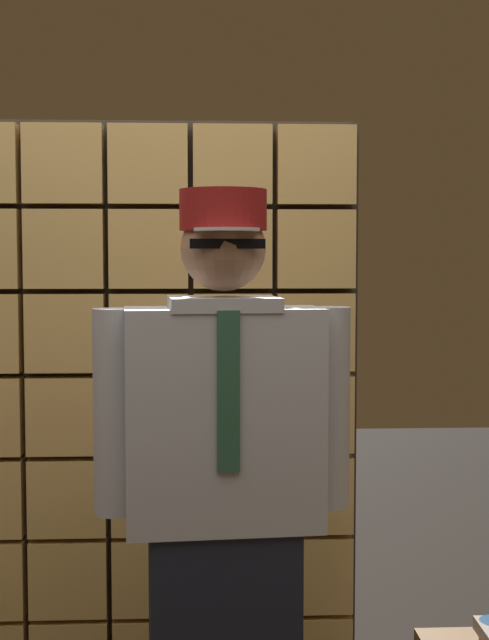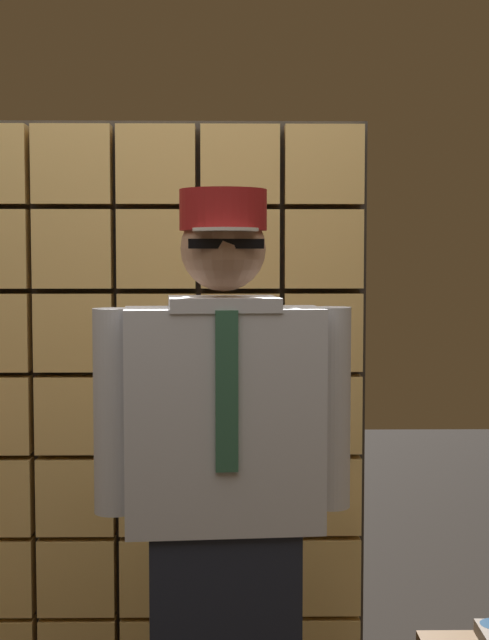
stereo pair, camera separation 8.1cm
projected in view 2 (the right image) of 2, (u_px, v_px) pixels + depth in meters
glass_block_wall at (158, 414)px, 3.15m from camera, size 1.42×0.10×1.99m
standing_person at (224, 501)px, 2.40m from camera, size 0.67×0.30×1.68m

